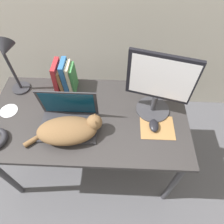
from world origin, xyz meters
TOP-DOWN VIEW (x-y plane):
  - ground_plane at (0.00, 0.00)m, footprint 12.00×12.00m
  - desk at (0.00, 0.35)m, footprint 1.34×0.71m
  - laptop at (-0.11, 0.28)m, footprint 0.37×0.23m
  - cat at (-0.09, 0.20)m, footprint 0.47×0.24m
  - external_monitor at (0.44, 0.43)m, footprint 0.39×0.23m
  - mousepad at (0.46, 0.28)m, footprint 0.22×0.18m
  - computer_mouse at (0.43, 0.28)m, footprint 0.06×0.10m
  - book_row at (-0.19, 0.62)m, footprint 0.15×0.15m
  - desk_lamp at (-0.49, 0.56)m, footprint 0.17×0.17m
  - cd_disc at (-0.55, 0.37)m, footprint 0.12×0.12m

SIDE VIEW (x-z plane):
  - ground_plane at x=0.00m, z-range 0.00..0.00m
  - desk at x=0.00m, z-range 0.29..1.03m
  - cd_disc at x=-0.55m, z-range 0.74..0.74m
  - mousepad at x=0.46m, z-range 0.74..0.74m
  - computer_mouse at x=0.43m, z-range 0.74..0.77m
  - laptop at x=-0.11m, z-range 0.66..0.91m
  - cat at x=-0.09m, z-range 0.73..0.87m
  - book_row at x=-0.19m, z-range 0.73..0.96m
  - external_monitor at x=0.44m, z-range 0.75..1.20m
  - desk_lamp at x=-0.49m, z-range 0.81..1.27m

